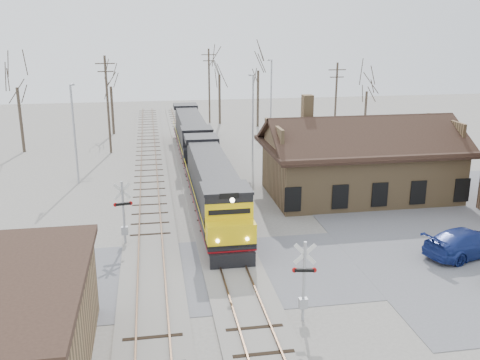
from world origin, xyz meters
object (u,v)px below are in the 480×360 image
object	(u,v)px
locomotive_trailing	(192,135)
parked_car	(467,242)
locomotive_lead	(213,187)
depot	(359,166)

from	to	relation	value
locomotive_trailing	parked_car	xyz separation A→B (m)	(13.92, -28.04, -1.35)
locomotive_lead	parked_car	size ratio (longest dim) A/B	3.31
depot	locomotive_trailing	size ratio (longest dim) A/B	0.82
locomotive_lead	locomotive_trailing	bearing A→B (deg)	90.00
locomotive_lead	locomotive_trailing	xyz separation A→B (m)	(0.00, 18.89, -0.00)
parked_car	locomotive_lead	bearing A→B (deg)	40.72
depot	locomotive_lead	bearing A→B (deg)	-165.83
locomotive_trailing	parked_car	world-z (taller)	locomotive_trailing
depot	parked_car	bearing A→B (deg)	-81.01
depot	locomotive_lead	distance (m)	12.37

